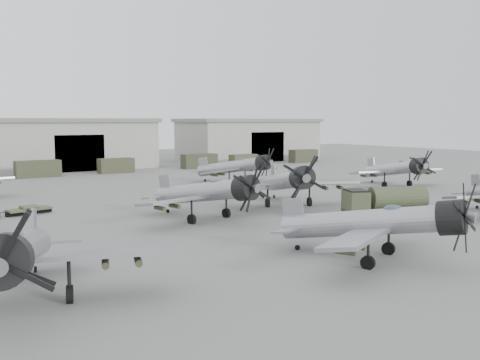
# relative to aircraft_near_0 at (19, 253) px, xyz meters

# --- Properties ---
(ground) EXTENTS (220.00, 220.00, 0.00)m
(ground) POSITION_rel_aircraft_near_0_xyz_m (21.61, 7.22, -2.48)
(ground) COLOR #585855
(ground) RESTS_ON ground
(hangar_center) EXTENTS (29.00, 14.80, 8.70)m
(hangar_center) POSITION_rel_aircraft_near_0_xyz_m (21.61, 69.18, 1.89)
(hangar_center) COLOR #B5B5A9
(hangar_center) RESTS_ON ground
(hangar_right) EXTENTS (29.00, 14.80, 8.70)m
(hangar_right) POSITION_rel_aircraft_near_0_xyz_m (59.61, 69.18, 1.89)
(hangar_right) COLOR #B5B5A9
(hangar_right) RESTS_ON ground
(support_truck_3) EXTENTS (6.39, 2.20, 2.46)m
(support_truck_3) POSITION_rel_aircraft_near_0_xyz_m (13.76, 57.22, -1.25)
(support_truck_3) COLOR #383B27
(support_truck_3) RESTS_ON ground
(support_truck_4) EXTENTS (5.55, 2.20, 2.32)m
(support_truck_4) POSITION_rel_aircraft_near_0_xyz_m (25.76, 57.22, -1.32)
(support_truck_4) COLOR #3B3C27
(support_truck_4) RESTS_ON ground
(support_truck_5) EXTENTS (6.33, 2.20, 2.49)m
(support_truck_5) POSITION_rel_aircraft_near_0_xyz_m (40.98, 57.22, -1.24)
(support_truck_5) COLOR #343925
(support_truck_5) RESTS_ON ground
(support_truck_6) EXTENTS (5.10, 2.20, 2.10)m
(support_truck_6) POSITION_rel_aircraft_near_0_xyz_m (50.28, 57.22, -1.43)
(support_truck_6) COLOR #3F462E
(support_truck_6) RESTS_ON ground
(support_truck_7) EXTENTS (5.83, 2.20, 2.55)m
(support_truck_7) POSITION_rel_aircraft_near_0_xyz_m (64.72, 57.22, -1.21)
(support_truck_7) COLOR #3B3C27
(support_truck_7) RESTS_ON ground
(aircraft_near_0) EXTENTS (13.61, 12.25, 5.46)m
(aircraft_near_0) POSITION_rel_aircraft_near_0_xyz_m (0.00, 0.00, 0.00)
(aircraft_near_0) COLOR gray
(aircraft_near_0) RESTS_ON ground
(aircraft_near_1) EXTENTS (12.61, 11.44, 5.17)m
(aircraft_near_1) POSITION_rel_aircraft_near_0_xyz_m (19.44, -3.49, -0.13)
(aircraft_near_1) COLOR #999BA1
(aircraft_near_1) RESTS_ON ground
(aircraft_mid_1) EXTENTS (13.34, 12.01, 5.30)m
(aircraft_mid_1) POSITION_rel_aircraft_near_0_xyz_m (17.60, 13.31, -0.07)
(aircraft_mid_1) COLOR #92959A
(aircraft_mid_1) RESTS_ON ground
(aircraft_mid_2) EXTENTS (13.70, 12.40, 5.58)m
(aircraft_mid_2) POSITION_rel_aircraft_near_0_xyz_m (27.64, 15.45, 0.05)
(aircraft_mid_2) COLOR #92949A
(aircraft_mid_2) RESTS_ON ground
(aircraft_mid_3) EXTENTS (12.82, 11.54, 5.09)m
(aircraft_mid_3) POSITION_rel_aircraft_near_0_xyz_m (48.66, 19.93, -0.17)
(aircraft_mid_3) COLOR #9EA2A7
(aircraft_mid_3) RESTS_ON ground
(aircraft_far_1) EXTENTS (12.48, 11.31, 5.10)m
(aircraft_far_1) POSITION_rel_aircraft_near_0_xyz_m (33.77, 33.78, -0.16)
(aircraft_far_1) COLOR #919399
(aircraft_far_1) RESTS_ON ground
(fuel_tanker) EXTENTS (7.61, 5.04, 2.80)m
(fuel_tanker) POSITION_rel_aircraft_near_0_xyz_m (30.22, 5.68, -0.88)
(fuel_tanker) COLOR #3C442C
(fuel_tanker) RESTS_ON ground
(tug_trailer) EXTENTS (6.73, 2.56, 1.33)m
(tug_trailer) POSITION_rel_aircraft_near_0_xyz_m (3.30, 24.49, -1.98)
(tug_trailer) COLOR #41472E
(tug_trailer) RESTS_ON ground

